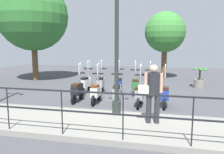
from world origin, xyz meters
TOP-DOWN VIEW (x-y plane):
  - ground_plane at (0.00, 0.00)m, footprint 28.00×28.00m
  - promenade_walkway at (-3.15, 0.00)m, footprint 2.20×20.00m
  - fence_railing at (-4.20, 0.00)m, footprint 0.04×16.03m
  - lamp_post_near at (-2.40, -0.22)m, footprint 0.26×0.90m
  - pedestrian_with_bag at (-2.97, -1.31)m, footprint 0.34×0.64m
  - tree_large at (3.83, 6.38)m, footprint 4.38×4.38m
  - tree_distant at (6.34, -1.73)m, footprint 2.67×2.67m
  - potted_palm at (3.35, -3.54)m, footprint 1.06×0.66m
  - scooter_near_0 at (-0.74, -1.68)m, footprint 1.23×0.44m
  - scooter_near_1 at (-0.88, -0.78)m, footprint 1.23×0.44m
  - scooter_near_2 at (-0.79, 0.09)m, footprint 1.23×0.45m
  - scooter_near_3 at (-0.83, 0.90)m, footprint 1.23×0.44m
  - scooter_near_4 at (-0.75, 1.70)m, footprint 1.23×0.44m
  - scooter_far_0 at (0.85, -1.09)m, footprint 1.23×0.44m
  - scooter_far_1 at (0.81, -0.43)m, footprint 1.23×0.46m
  - scooter_far_2 at (0.97, 0.36)m, footprint 1.23×0.44m
  - scooter_far_3 at (1.01, 1.23)m, footprint 1.23×0.44m
  - scooter_far_4 at (0.87, 1.91)m, footprint 1.23×0.45m

SIDE VIEW (x-z plane):
  - ground_plane at x=0.00m, z-range 0.00..0.00m
  - promenade_walkway at x=-3.15m, z-range 0.00..0.15m
  - potted_palm at x=3.35m, z-range -0.08..0.97m
  - scooter_near_0 at x=-0.74m, z-range -0.29..1.25m
  - scooter_near_1 at x=-0.88m, z-range -0.29..1.25m
  - scooter_near_2 at x=-0.79m, z-range -0.29..1.25m
  - scooter_near_3 at x=-0.83m, z-range -0.29..1.25m
  - scooter_near_4 at x=-0.75m, z-range -0.29..1.25m
  - scooter_far_0 at x=0.85m, z-range -0.29..1.25m
  - scooter_far_1 at x=0.81m, z-range -0.29..1.25m
  - scooter_far_2 at x=0.97m, z-range -0.29..1.25m
  - scooter_far_3 at x=1.01m, z-range -0.29..1.25m
  - scooter_far_4 at x=0.87m, z-range -0.29..1.25m
  - fence_railing at x=-4.20m, z-range 0.37..1.44m
  - pedestrian_with_bag at x=-2.97m, z-range 0.28..1.87m
  - lamp_post_near at x=-2.40m, z-range -0.10..4.46m
  - tree_distant at x=6.34m, z-range 0.85..5.29m
  - tree_large at x=3.83m, z-range 0.93..7.19m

